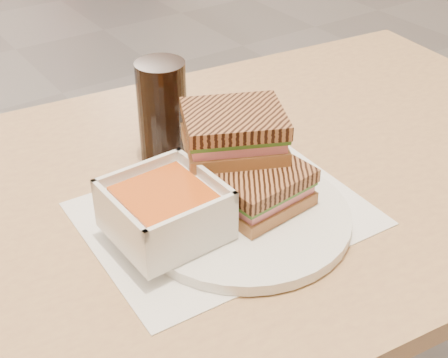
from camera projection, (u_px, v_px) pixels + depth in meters
main_table at (221, 243)px, 0.94m from camera, size 1.27×0.82×0.75m
tray_liner at (225, 214)px, 0.81m from camera, size 0.36×0.28×0.00m
plate at (244, 217)px, 0.79m from camera, size 0.27×0.27×0.01m
soup_bowl at (165, 212)px, 0.74m from camera, size 0.13×0.13×0.07m
panini_lower at (260, 187)px, 0.79m from camera, size 0.12×0.11×0.05m
panini_upper at (234, 132)px, 0.80m from camera, size 0.16×0.15×0.06m
cola_glass at (162, 112)px, 0.89m from camera, size 0.07×0.07×0.15m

